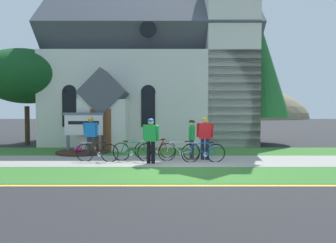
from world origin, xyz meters
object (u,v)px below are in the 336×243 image
Objects in this scene: cyclist_in_white_jersey at (89,133)px; yard_deciduous_tree at (25,77)px; bicycle_yellow at (202,152)px; bicycle_silver at (154,149)px; roadside_conifer at (257,68)px; bicycle_green at (132,152)px; cyclist_in_blue_jersey at (204,134)px; church_sign at (82,126)px; cyclist_in_yellow_jersey at (190,136)px; cyclist_in_green_jersey at (149,137)px; bicycle_red at (178,151)px; bicycle_black at (96,152)px.

yard_deciduous_tree reaches higher than cyclist_in_white_jersey.
bicycle_silver is at bearing 152.59° from bicycle_yellow.
cyclist_in_white_jersey is 0.22× the size of roadside_conifer.
cyclist_in_white_jersey reaches higher than bicycle_green.
cyclist_in_blue_jersey is at bearing 6.27° from bicycle_green.
church_sign reaches higher than cyclist_in_yellow_jersey.
bicycle_green is 2.98m from cyclist_in_blue_jersey.
yard_deciduous_tree is (-7.06, 5.69, 3.68)m from bicycle_green.
bicycle_silver reaches higher than bicycle_green.
yard_deciduous_tree reaches higher than bicycle_yellow.
cyclist_in_green_jersey reaches higher than bicycle_yellow.
roadside_conifer is (4.10, 6.08, 3.66)m from cyclist_in_blue_jersey.
cyclist_in_yellow_jersey is (-0.38, 0.86, 0.56)m from bicycle_yellow.
roadside_conifer reaches higher than yard_deciduous_tree.
bicycle_silver is 2.18m from cyclist_in_blue_jersey.
bicycle_black is at bearing -174.27° from bicycle_red.
bicycle_black is (1.29, -2.58, -0.92)m from church_sign.
bicycle_silver is (2.26, 0.88, 0.00)m from bicycle_black.
roadside_conifer is (5.14, 6.21, 4.32)m from bicycle_red.
cyclist_in_yellow_jersey is at bearing 35.32° from cyclist_in_green_jersey.
church_sign reaches higher than bicycle_black.
bicycle_red is at bearing -29.42° from bicycle_silver.
cyclist_in_blue_jersey reaches higher than bicycle_red.
roadside_conifer is at bearing 56.02° from cyclist_in_blue_jersey.
cyclist_in_blue_jersey reaches higher than bicycle_silver.
bicycle_green is 0.23× the size of roadside_conifer.
bicycle_yellow is at bearing -103.49° from cyclist_in_blue_jersey.
cyclist_in_blue_jersey is 1.01× the size of cyclist_in_white_jersey.
bicycle_yellow is 2.14m from bicycle_silver.
bicycle_red is 0.98× the size of cyclist_in_blue_jersey.
cyclist_in_blue_jersey reaches higher than bicycle_yellow.
cyclist_in_yellow_jersey is (0.53, 0.43, 0.57)m from bicycle_red.
church_sign is at bearing 116.61° from bicycle_black.
cyclist_in_yellow_jersey reaches higher than bicycle_black.
bicycle_black is at bearing -174.41° from bicycle_green.
bicycle_black is 0.22× the size of roadside_conifer.
bicycle_red is 1.06× the size of cyclist_in_yellow_jersey.
bicycle_green is 1.01× the size of cyclist_in_blue_jersey.
cyclist_in_yellow_jersey is 0.21× the size of roadside_conifer.
church_sign is 1.21× the size of cyclist_in_yellow_jersey.
yard_deciduous_tree reaches higher than church_sign.
cyclist_in_yellow_jersey is (2.38, 0.62, 0.56)m from bicycle_green.
cyclist_in_blue_jersey reaches higher than bicycle_green.
yard_deciduous_tree is at bearing 151.76° from cyclist_in_yellow_jersey.
bicycle_silver reaches higher than bicycle_red.
church_sign is 1.14× the size of bicycle_red.
bicycle_silver is 9.39m from roadside_conifer.
bicycle_red is 0.99× the size of cyclist_in_white_jersey.
cyclist_in_blue_jersey reaches higher than bicycle_black.
cyclist_in_yellow_jersey is (1.52, -0.13, 0.56)m from bicycle_silver.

